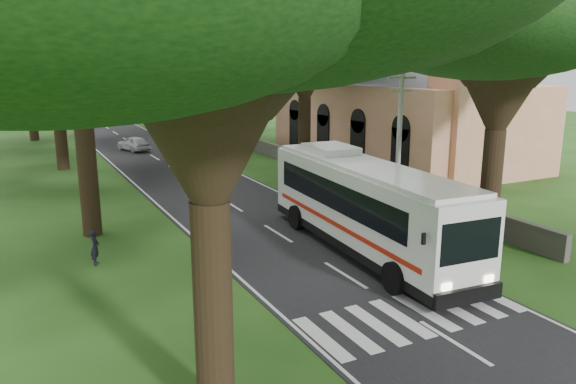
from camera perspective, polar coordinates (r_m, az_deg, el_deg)
ground at (r=20.81m, az=8.84°, el=-10.23°), size 140.00×140.00×0.00m
road at (r=42.72m, az=-11.10°, el=2.01°), size 8.00×120.00×0.04m
crosswalk at (r=19.39m, az=12.37°, el=-12.24°), size 8.00×3.00×0.01m
property_wall at (r=44.96m, az=0.32°, el=3.59°), size 0.35×50.00×1.20m
church at (r=47.18m, az=11.46°, el=9.07°), size 14.00×24.00×11.60m
pole_near at (r=27.50m, az=11.18°, el=4.58°), size 1.60×0.24×8.00m
pole_mid at (r=44.83m, az=-4.88°, el=8.13°), size 1.60×0.24×8.00m
pole_far at (r=63.74m, az=-11.81°, el=9.47°), size 1.60×0.24×8.00m
tree_l_midb at (r=45.60m, az=-23.11°, el=16.33°), size 15.51×15.51×14.79m
tree_l_far at (r=63.54m, az=-25.46°, el=16.07°), size 15.03×15.03×15.89m
tree_r_mida at (r=40.39m, az=1.75°, el=17.51°), size 13.22×13.22×14.13m
tree_r_midb at (r=56.65m, az=-7.88°, el=16.34°), size 12.65×12.65×14.14m
tree_r_far at (r=74.14m, az=-11.94°, el=16.01°), size 16.02×16.02×15.45m
coach_bus at (r=24.55m, az=7.79°, el=-1.29°), size 3.77×13.41×3.91m
distant_car_a at (r=53.38m, az=-15.41°, el=4.79°), size 2.64×4.21×1.34m
distant_car_c at (r=79.98m, az=-18.02°, el=7.31°), size 1.71×4.17×1.21m
pedestrian at (r=24.42m, az=-19.02°, el=-5.31°), size 0.51×0.64×1.51m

